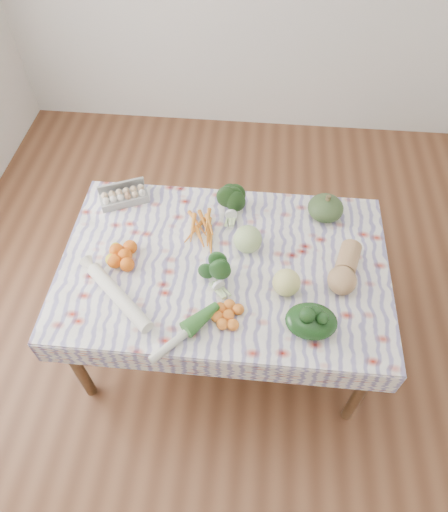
% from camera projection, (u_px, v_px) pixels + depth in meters
% --- Properties ---
extents(ground, '(4.50, 4.50, 0.00)m').
position_uv_depth(ground, '(224.00, 335.00, 2.91)').
color(ground, brown).
rests_on(ground, ground).
extents(dining_table, '(1.60, 1.00, 0.75)m').
position_uv_depth(dining_table, '(224.00, 273.00, 2.37)').
color(dining_table, brown).
rests_on(dining_table, ground).
extents(tablecloth, '(1.66, 1.06, 0.01)m').
position_uv_depth(tablecloth, '(224.00, 264.00, 2.31)').
color(tablecloth, white).
rests_on(tablecloth, dining_table).
extents(egg_carton, '(0.28, 0.20, 0.07)m').
position_uv_depth(egg_carton, '(124.00, 198.00, 2.54)').
color(egg_carton, '#A4A5A0').
rests_on(egg_carton, tablecloth).
extents(carrot_bunch, '(0.23, 0.21, 0.04)m').
position_uv_depth(carrot_bunch, '(202.00, 233.00, 2.40)').
color(carrot_bunch, orange).
rests_on(carrot_bunch, tablecloth).
extents(kale_bunch, '(0.18, 0.16, 0.15)m').
position_uv_depth(kale_bunch, '(231.00, 203.00, 2.46)').
color(kale_bunch, '#1A3814').
rests_on(kale_bunch, tablecloth).
extents(kabocha_squash, '(0.23, 0.23, 0.13)m').
position_uv_depth(kabocha_squash, '(326.00, 208.00, 2.46)').
color(kabocha_squash, '#3A532A').
rests_on(kabocha_squash, tablecloth).
extents(cabbage, '(0.18, 0.18, 0.15)m').
position_uv_depth(cabbage, '(248.00, 239.00, 2.31)').
color(cabbage, '#ABCB7D').
rests_on(cabbage, tablecloth).
extents(butternut_squash, '(0.22, 0.32, 0.14)m').
position_uv_depth(butternut_squash, '(346.00, 267.00, 2.21)').
color(butternut_squash, tan).
rests_on(butternut_squash, tablecloth).
extents(orange_cluster, '(0.25, 0.25, 0.08)m').
position_uv_depth(orange_cluster, '(125.00, 255.00, 2.29)').
color(orange_cluster, orange).
rests_on(orange_cluster, tablecloth).
extents(broccoli, '(0.22, 0.22, 0.11)m').
position_uv_depth(broccoli, '(214.00, 276.00, 2.19)').
color(broccoli, '#214E1D').
rests_on(broccoli, tablecloth).
extents(mandarin_cluster, '(0.22, 0.22, 0.06)m').
position_uv_depth(mandarin_cluster, '(229.00, 315.00, 2.09)').
color(mandarin_cluster, orange).
rests_on(mandarin_cluster, tablecloth).
extents(grapefruit, '(0.17, 0.17, 0.13)m').
position_uv_depth(grapefruit, '(286.00, 283.00, 2.15)').
color(grapefruit, '#DCD878').
rests_on(grapefruit, tablecloth).
extents(spinach_bag, '(0.29, 0.26, 0.10)m').
position_uv_depth(spinach_bag, '(311.00, 321.00, 2.04)').
color(spinach_bag, black).
rests_on(spinach_bag, tablecloth).
extents(daikon, '(0.40, 0.37, 0.07)m').
position_uv_depth(daikon, '(119.00, 297.00, 2.14)').
color(daikon, white).
rests_on(daikon, tablecloth).
extents(leek, '(0.28, 0.31, 0.04)m').
position_uv_depth(leek, '(184.00, 334.00, 2.04)').
color(leek, beige).
rests_on(leek, tablecloth).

